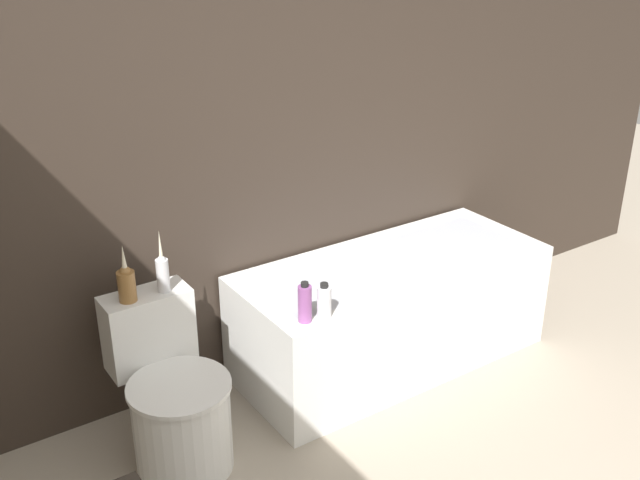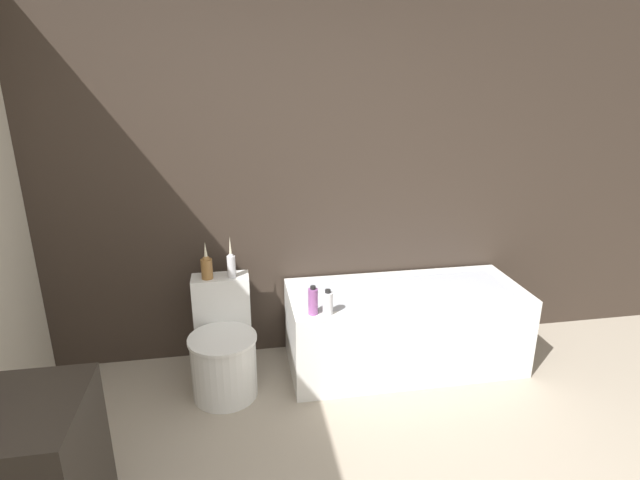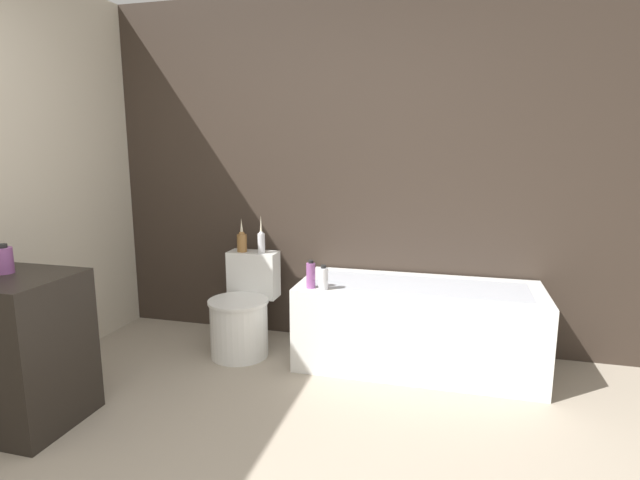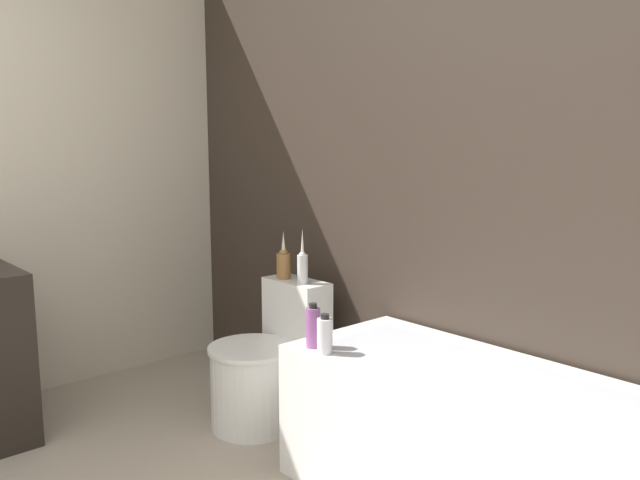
{
  "view_description": "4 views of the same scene",
  "coord_description": "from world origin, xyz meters",
  "px_view_note": "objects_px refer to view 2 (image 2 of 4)",
  "views": [
    {
      "loc": [
        -1.45,
        -0.67,
        2.21
      ],
      "look_at": [
        0.2,
        1.77,
        0.89
      ],
      "focal_mm": 42.0,
      "sensor_mm": 36.0,
      "label": 1
    },
    {
      "loc": [
        -0.37,
        -1.05,
        2.0
      ],
      "look_at": [
        0.1,
        1.66,
        1.06
      ],
      "focal_mm": 28.0,
      "sensor_mm": 36.0,
      "label": 2
    },
    {
      "loc": [
        0.94,
        -1.38,
        1.5
      ],
      "look_at": [
        0.13,
        1.69,
        0.9
      ],
      "focal_mm": 28.0,
      "sensor_mm": 36.0,
      "label": 3
    },
    {
      "loc": [
        1.95,
        0.05,
        1.41
      ],
      "look_at": [
        0.07,
        1.72,
        1.02
      ],
      "focal_mm": 35.0,
      "sensor_mm": 36.0,
      "label": 4
    }
  ],
  "objects_px": {
    "bathtub": "(404,326)",
    "toilet": "(224,349)",
    "vase_gold": "(207,266)",
    "shampoo_bottle_tall": "(313,301)",
    "vase_silver": "(231,264)",
    "shampoo_bottle_short": "(328,303)"
  },
  "relations": [
    {
      "from": "shampoo_bottle_tall",
      "to": "vase_silver",
      "type": "bearing_deg",
      "value": 144.03
    },
    {
      "from": "bathtub",
      "to": "vase_silver",
      "type": "height_order",
      "value": "vase_silver"
    },
    {
      "from": "shampoo_bottle_short",
      "to": "shampoo_bottle_tall",
      "type": "bearing_deg",
      "value": 170.28
    },
    {
      "from": "vase_silver",
      "to": "shampoo_bottle_tall",
      "type": "xyz_separation_m",
      "value": [
        0.49,
        -0.35,
        -0.14
      ]
    },
    {
      "from": "bathtub",
      "to": "shampoo_bottle_short",
      "type": "distance_m",
      "value": 0.75
    },
    {
      "from": "bathtub",
      "to": "vase_silver",
      "type": "xyz_separation_m",
      "value": [
        -1.18,
        0.1,
        0.51
      ]
    },
    {
      "from": "shampoo_bottle_tall",
      "to": "vase_gold",
      "type": "bearing_deg",
      "value": 151.06
    },
    {
      "from": "shampoo_bottle_tall",
      "to": "shampoo_bottle_short",
      "type": "relative_size",
      "value": 1.15
    },
    {
      "from": "vase_silver",
      "to": "shampoo_bottle_short",
      "type": "distance_m",
      "value": 0.7
    },
    {
      "from": "vase_silver",
      "to": "shampoo_bottle_short",
      "type": "xyz_separation_m",
      "value": [
        0.57,
        -0.37,
        -0.15
      ]
    },
    {
      "from": "vase_gold",
      "to": "toilet",
      "type": "bearing_deg",
      "value": -68.45
    },
    {
      "from": "vase_silver",
      "to": "bathtub",
      "type": "bearing_deg",
      "value": -5.1
    },
    {
      "from": "bathtub",
      "to": "vase_silver",
      "type": "distance_m",
      "value": 1.29
    },
    {
      "from": "toilet",
      "to": "shampoo_bottle_tall",
      "type": "bearing_deg",
      "value": -15.4
    },
    {
      "from": "bathtub",
      "to": "toilet",
      "type": "bearing_deg",
      "value": -175.81
    },
    {
      "from": "shampoo_bottle_tall",
      "to": "shampoo_bottle_short",
      "type": "xyz_separation_m",
      "value": [
        0.09,
        -0.02,
        -0.01
      ]
    },
    {
      "from": "toilet",
      "to": "vase_gold",
      "type": "bearing_deg",
      "value": 111.55
    },
    {
      "from": "shampoo_bottle_tall",
      "to": "shampoo_bottle_short",
      "type": "height_order",
      "value": "shampoo_bottle_tall"
    },
    {
      "from": "bathtub",
      "to": "vase_gold",
      "type": "relative_size",
      "value": 6.4
    },
    {
      "from": "toilet",
      "to": "vase_silver",
      "type": "bearing_deg",
      "value": 68.1
    },
    {
      "from": "bathtub",
      "to": "vase_gold",
      "type": "xyz_separation_m",
      "value": [
        -1.33,
        0.11,
        0.51
      ]
    },
    {
      "from": "vase_gold",
      "to": "shampoo_bottle_tall",
      "type": "xyz_separation_m",
      "value": [
        0.64,
        -0.36,
        -0.13
      ]
    }
  ]
}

